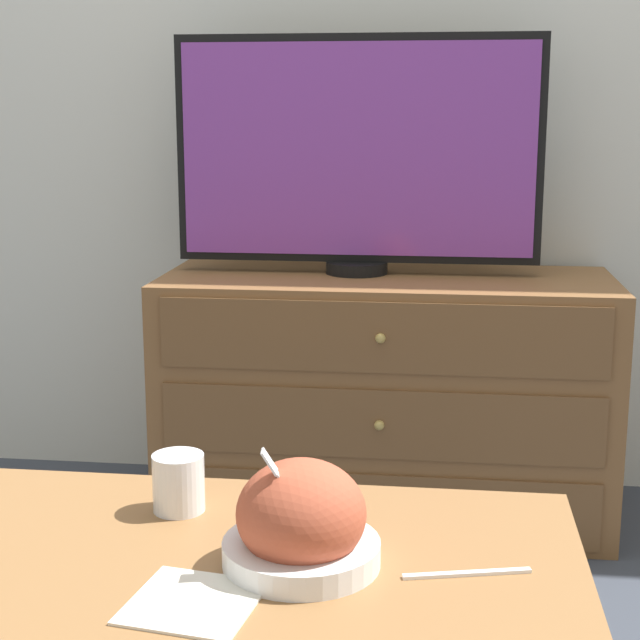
{
  "coord_description": "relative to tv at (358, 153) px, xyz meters",
  "views": [
    {
      "loc": [
        0.24,
        -2.68,
        1.04
      ],
      "look_at": [
        0.05,
        -1.12,
        0.7
      ],
      "focal_mm": 55.0,
      "sensor_mm": 36.0,
      "label": 1
    }
  ],
  "objects": [
    {
      "name": "dresser",
      "position": [
        0.08,
        -0.05,
        -0.62
      ],
      "size": [
        1.13,
        0.48,
        0.63
      ],
      "color": "brown",
      "rests_on": "ground_plane"
    },
    {
      "name": "tv",
      "position": [
        0.0,
        0.0,
        0.0
      ],
      "size": [
        0.92,
        0.16,
        0.59
      ],
      "color": "black",
      "rests_on": "dresser"
    },
    {
      "name": "wall_back",
      "position": [
        -0.03,
        0.24,
        0.37
      ],
      "size": [
        12.0,
        0.05,
        2.6
      ],
      "color": "silver",
      "rests_on": "ground_plane"
    },
    {
      "name": "takeout_bowl",
      "position": [
        0.03,
        -1.25,
        -0.44
      ],
      "size": [
        0.22,
        0.22,
        0.17
      ],
      "color": "silver",
      "rests_on": "coffee_table"
    },
    {
      "name": "drink_cup",
      "position": [
        -0.18,
        -1.09,
        -0.46
      ],
      "size": [
        0.08,
        0.08,
        0.09
      ],
      "color": "beige",
      "rests_on": "coffee_table"
    },
    {
      "name": "ground_plane",
      "position": [
        -0.03,
        0.21,
        -0.93
      ],
      "size": [
        12.0,
        12.0,
        0.0
      ],
      "primitive_type": "plane",
      "color": "#383D47"
    },
    {
      "name": "napkin",
      "position": [
        -0.09,
        -1.37,
        -0.5
      ],
      "size": [
        0.18,
        0.18,
        0.0
      ],
      "color": "silver",
      "rests_on": "coffee_table"
    },
    {
      "name": "coffee_table",
      "position": [
        -0.08,
        -1.23,
        -0.56
      ],
      "size": [
        1.01,
        0.56,
        0.43
      ],
      "color": "olive",
      "rests_on": "ground_plane"
    },
    {
      "name": "knife",
      "position": [
        0.26,
        -1.25,
        -0.5
      ],
      "size": [
        0.17,
        0.05,
        0.01
      ],
      "color": "white",
      "rests_on": "coffee_table"
    }
  ]
}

